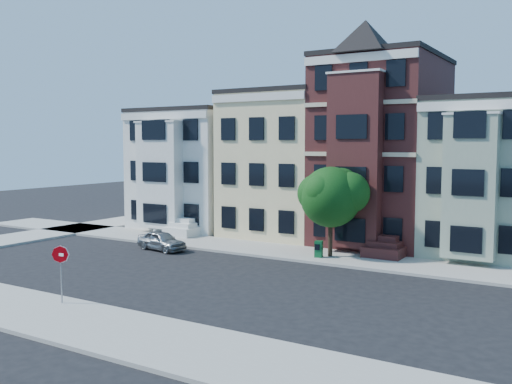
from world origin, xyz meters
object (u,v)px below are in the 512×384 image
Objects in this scene: parked_car at (162,241)px; stop_sign at (61,271)px; newspaper_box at (319,249)px; street_tree at (331,201)px; fire_hydrant at (155,237)px.

parked_car is 1.32× the size of stop_sign.
parked_car is at bearing -176.34° from newspaper_box.
stop_sign reaches higher than newspaper_box.
street_tree is at bearing 65.10° from stop_sign.
newspaper_box is (-0.44, -0.60, -2.72)m from street_tree.
fire_hydrant is at bearing -172.67° from street_tree.
stop_sign is (6.56, -13.06, 1.01)m from fire_hydrant.
street_tree is 2.82m from newspaper_box.
street_tree is at bearing 7.33° from fire_hydrant.
newspaper_box reaches higher than fire_hydrant.
parked_car is 9.91m from newspaper_box.
newspaper_box is at bearing 65.90° from stop_sign.
newspaper_box is 1.45× the size of fire_hydrant.
street_tree reaches higher than parked_car.
newspaper_box is 0.35× the size of stop_sign.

